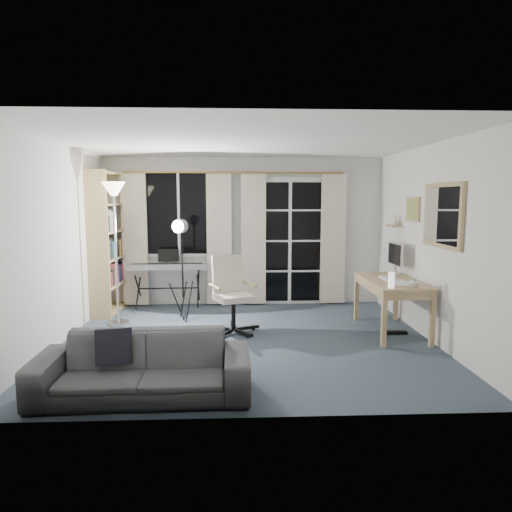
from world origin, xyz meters
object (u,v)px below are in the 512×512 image
Objects in this scene: monitor at (395,255)px; sofa at (142,356)px; torchiere_lamp at (114,210)px; desk at (391,286)px; mug at (415,283)px; studio_light at (180,238)px; bookshelf at (105,246)px; office_chair at (230,287)px; keyboard_piano at (168,267)px.

sofa is (-3.04, -2.27, -0.59)m from monitor.
torchiere_lamp reaches higher than monitor.
desk is 0.53m from mug.
studio_light is 0.79× the size of sofa.
bookshelf is 2.24m from office_chair.
sofa is at bearing -143.18° from monitor.
studio_light is at bearing 87.74° from sofa.
office_chair is at bearing -27.47° from bookshelf.
office_chair is 2.34m from monitor.
torchiere_lamp reaches higher than sofa.
studio_light reaches higher than office_chair.
keyboard_piano is 0.94× the size of desk.
keyboard_piano is at bearing 56.83° from torchiere_lamp.
bookshelf is 1.00m from keyboard_piano.
torchiere_lamp reaches higher than keyboard_piano.
bookshelf reaches higher than studio_light.
torchiere_lamp is at bearing 107.91° from sofa.
torchiere_lamp is at bearing -61.37° from bookshelf.
keyboard_piano is 3.44m from monitor.
keyboard_piano is 0.96m from studio_light.
torchiere_lamp is 1.89m from office_chair.
office_chair is 8.78× the size of mug.
office_chair is 2.14m from sofa.
keyboard_piano is (0.92, 0.17, -0.35)m from bookshelf.
mug is at bearing -95.70° from monitor.
sofa is (0.24, -3.25, -0.30)m from keyboard_piano.
monitor is (3.28, -0.98, 0.29)m from keyboard_piano.
desk is 0.60m from monitor.
torchiere_lamp reaches higher than studio_light.
sofa is at bearing -155.90° from mug.
office_chair is 2.30m from mug.
monitor is (0.20, 0.45, 0.35)m from desk.
studio_light reaches higher than keyboard_piano.
sofa is (0.81, -2.37, -1.21)m from torchiere_lamp.
bookshelf reaches higher than torchiere_lamp.
bookshelf is 1.75× the size of keyboard_piano.
keyboard_piano is at bearing 12.64° from bookshelf.
office_chair is (0.70, -0.50, -0.60)m from studio_light.
monitor is 3.84m from sofa.
sofa is at bearing -87.90° from keyboard_piano.
office_chair is at bearing -13.68° from torchiere_lamp.
monitor is (3.85, -0.10, -0.62)m from torchiere_lamp.
keyboard_piano reaches higher than sofa.
monitor is at bearing 35.67° from sofa.
desk is (3.66, -0.55, -0.97)m from torchiere_lamp.
studio_light is (0.87, 0.12, -0.39)m from torchiere_lamp.
bookshelf is 0.97m from torchiere_lamp.
studio_light reaches higher than sofa.
bookshelf reaches higher than desk.
bookshelf is 4.22m from desk.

